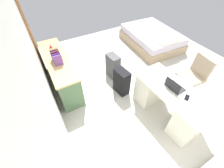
% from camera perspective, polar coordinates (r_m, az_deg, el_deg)
% --- Properties ---
extents(ground_plane, '(5.63, 5.63, 0.00)m').
position_cam_1_polar(ground_plane, '(3.97, 9.93, 2.80)').
color(ground_plane, beige).
extents(wall_back, '(4.63, 0.10, 2.76)m').
position_cam_1_polar(wall_back, '(2.52, -28.65, 9.19)').
color(wall_back, silver).
rests_on(wall_back, ground_plane).
extents(door_wooden, '(0.88, 0.05, 2.04)m').
position_cam_1_polar(door_wooden, '(4.26, -29.31, 17.48)').
color(door_wooden, '#936038').
rests_on(door_wooden, ground_plane).
extents(desk, '(1.47, 0.73, 0.74)m').
position_cam_1_polar(desk, '(3.06, 21.16, -6.49)').
color(desk, silver).
rests_on(desk, ground_plane).
extents(office_chair, '(0.52, 0.52, 0.94)m').
position_cam_1_polar(office_chair, '(3.71, 28.48, 1.96)').
color(office_chair, black).
rests_on(office_chair, ground_plane).
extents(credenza, '(1.80, 0.48, 0.79)m').
position_cam_1_polar(credenza, '(3.66, -19.23, 4.40)').
color(credenza, '#4C6B47').
rests_on(credenza, ground_plane).
extents(bed, '(1.98, 1.51, 0.58)m').
position_cam_1_polar(bed, '(5.27, 15.07, 16.86)').
color(bed, tan).
rests_on(bed, ground_plane).
extents(suitcase_black, '(0.38, 0.26, 0.63)m').
position_cam_1_polar(suitcase_black, '(3.34, 3.74, 0.86)').
color(suitcase_black, black).
rests_on(suitcase_black, ground_plane).
extents(suitcase_spare_grey, '(0.38, 0.25, 0.62)m').
position_cam_1_polar(suitcase_spare_grey, '(3.76, 0.36, 6.97)').
color(suitcase_spare_grey, '#4C4C51').
rests_on(suitcase_spare_grey, ground_plane).
extents(laptop, '(0.32, 0.24, 0.21)m').
position_cam_1_polar(laptop, '(2.79, 22.92, -0.91)').
color(laptop, '#333338').
rests_on(laptop, desk).
extents(computer_mouse, '(0.06, 0.10, 0.03)m').
position_cam_1_polar(computer_mouse, '(2.93, 19.57, 2.04)').
color(computer_mouse, white).
rests_on(computer_mouse, desk).
extents(cell_phone_near_laptop, '(0.12, 0.15, 0.01)m').
position_cam_1_polar(cell_phone_near_laptop, '(2.76, 27.07, -4.70)').
color(cell_phone_near_laptop, black).
rests_on(cell_phone_near_laptop, desk).
extents(book_row, '(0.31, 0.17, 0.24)m').
position_cam_1_polar(book_row, '(3.26, -20.79, 9.78)').
color(book_row, '#734594').
rests_on(book_row, credenza).
extents(figurine_small, '(0.08, 0.08, 0.11)m').
position_cam_1_polar(figurine_small, '(3.79, -22.76, 13.40)').
color(figurine_small, red).
rests_on(figurine_small, credenza).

